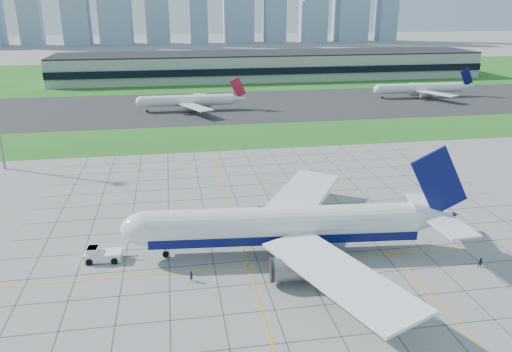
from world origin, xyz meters
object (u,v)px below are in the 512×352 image
(crew_far, at_px, (481,263))
(distant_jet_2, at_px, (421,88))
(airliner, at_px, (286,226))
(pushback_tug, at_px, (101,255))
(crew_near, at_px, (191,276))
(distant_jet_1, at_px, (189,100))

(crew_far, relative_size, distant_jet_2, 0.04)
(distant_jet_2, bearing_deg, airliner, -124.80)
(pushback_tug, relative_size, distant_jet_2, 0.20)
(distant_jet_2, bearing_deg, crew_near, -127.86)
(crew_near, height_order, crew_far, crew_near)
(pushback_tug, xyz_separation_m, distant_jet_1, (21.95, 133.17, 3.27))
(airliner, bearing_deg, distant_jet_2, 60.22)
(crew_near, bearing_deg, crew_far, -49.02)
(distant_jet_1, xyz_separation_m, distant_jet_2, (115.79, 13.45, 0.00))
(airliner, xyz_separation_m, crew_far, (33.25, -11.52, -4.65))
(airliner, xyz_separation_m, distant_jet_1, (-12.09, 135.76, -1.10))
(airliner, relative_size, pushback_tug, 6.58)
(crew_far, relative_size, distant_jet_1, 0.04)
(airliner, bearing_deg, pushback_tug, -179.33)
(distant_jet_1, bearing_deg, airliner, -84.91)
(crew_near, relative_size, distant_jet_1, 0.04)
(pushback_tug, relative_size, distant_jet_1, 0.22)
(distant_jet_1, bearing_deg, crew_far, -72.89)
(airliner, relative_size, crew_near, 34.43)
(airliner, xyz_separation_m, crew_near, (-18.09, -7.45, -4.63))
(airliner, bearing_deg, distant_jet_1, 100.11)
(distant_jet_1, bearing_deg, pushback_tug, -99.36)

